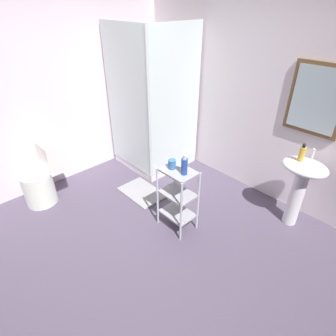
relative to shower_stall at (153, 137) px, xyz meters
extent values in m
cube|color=#4E4558|center=(1.21, -1.22, -0.47)|extent=(4.20, 4.20, 0.02)
cube|color=white|center=(1.21, 0.63, 0.79)|extent=(4.20, 0.10, 2.50)
cube|color=brown|center=(1.90, 0.56, 0.89)|extent=(0.56, 0.03, 0.72)
cube|color=silver|center=(1.90, 0.54, 0.89)|extent=(0.48, 0.01, 0.64)
cube|color=white|center=(-0.64, -1.22, 0.79)|extent=(0.10, 4.20, 2.50)
cube|color=white|center=(-0.10, 0.10, -0.41)|extent=(0.90, 0.90, 0.10)
cube|color=silver|center=(-0.10, -0.35, 0.59)|extent=(0.90, 0.02, 1.90)
cube|color=silver|center=(0.35, 0.10, 0.59)|extent=(0.02, 0.90, 1.90)
cylinder|color=silver|center=(0.35, -0.35, 0.59)|extent=(0.04, 0.04, 1.90)
cylinder|color=silver|center=(-0.10, 0.10, -0.36)|extent=(0.08, 0.08, 0.00)
cylinder|color=white|center=(2.05, 0.30, -0.12)|extent=(0.15, 0.15, 0.68)
ellipsoid|color=white|center=(2.05, 0.30, 0.28)|extent=(0.46, 0.37, 0.13)
cylinder|color=silver|center=(2.05, 0.42, 0.40)|extent=(0.03, 0.03, 0.10)
cylinder|color=white|center=(-0.27, -1.65, -0.26)|extent=(0.37, 0.37, 0.40)
torus|color=white|center=(-0.27, -1.65, -0.05)|extent=(0.37, 0.37, 0.04)
cube|color=white|center=(-0.27, -1.43, 0.12)|extent=(0.35, 0.17, 0.36)
cylinder|color=silver|center=(1.03, -0.83, -0.09)|extent=(0.02, 0.02, 0.74)
cylinder|color=silver|center=(1.39, -0.83, -0.09)|extent=(0.02, 0.02, 0.74)
cylinder|color=silver|center=(1.03, -0.57, -0.09)|extent=(0.02, 0.02, 0.74)
cylinder|color=silver|center=(1.39, -0.57, -0.09)|extent=(0.02, 0.02, 0.74)
cube|color=#99999E|center=(1.21, -0.70, -0.28)|extent=(0.36, 0.26, 0.02)
cube|color=#99999E|center=(1.21, -0.70, -0.01)|extent=(0.36, 0.26, 0.02)
cube|color=#99999E|center=(1.21, -0.70, 0.27)|extent=(0.36, 0.26, 0.02)
cylinder|color=gold|center=(2.00, 0.27, 0.42)|extent=(0.06, 0.06, 0.15)
cylinder|color=black|center=(2.00, 0.27, 0.51)|extent=(0.03, 0.03, 0.04)
cylinder|color=#2749AE|center=(1.29, -0.70, 0.36)|extent=(0.06, 0.06, 0.17)
cylinder|color=white|center=(1.29, -0.70, 0.47)|extent=(0.03, 0.03, 0.05)
cylinder|color=#3870B2|center=(1.13, -0.71, 0.33)|extent=(0.08, 0.08, 0.10)
cube|color=gray|center=(0.45, -0.60, -0.45)|extent=(0.60, 0.40, 0.02)
camera|label=1|loc=(2.86, -2.39, 1.77)|focal=29.69mm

